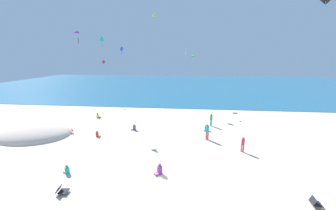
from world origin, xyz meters
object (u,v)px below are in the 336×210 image
beach_chair_near_camera (315,202)px  kite_yellow (154,14)px  person_6 (97,134)px  kite_blue (122,49)px  person_3 (67,170)px  person_5 (159,170)px  kite_teal (102,38)px  person_0 (211,119)px  person_8 (134,128)px  kite_red (104,62)px  beach_chair_far_left (62,190)px  person_2 (207,131)px  person_4 (98,116)px  kite_orange (186,48)px  kite_green (193,56)px  kite_magenta (78,32)px  person_7 (243,143)px  beach_chair_far_right (71,131)px  person_1 (206,128)px

beach_chair_near_camera → kite_yellow: size_ratio=0.51×
person_6 → kite_blue: (-2.23, 16.06, 9.50)m
person_3 → person_5: (6.79, 0.62, 0.05)m
kite_teal → person_0: bearing=-5.0°
person_8 → kite_red: (-9.70, 15.12, 7.13)m
beach_chair_far_left → person_6: 9.23m
person_0 → beach_chair_far_left: bearing=-94.5°
person_2 → person_4: (-14.67, 6.11, -0.68)m
person_0 → kite_orange: bearing=142.0°
kite_orange → beach_chair_far_left: bearing=-106.6°
beach_chair_near_camera → kite_teal: 25.55m
person_4 → kite_green: 19.36m
person_4 → kite_magenta: 14.23m
person_2 → person_6: (-11.69, -0.41, -0.71)m
beach_chair_near_camera → kite_orange: (-7.95, 23.68, 9.61)m
person_3 → kite_magenta: bearing=-61.5°
person_8 → kite_blue: kite_blue is taller
person_2 → person_5: 7.84m
kite_blue → kite_teal: kite_teal is taller
person_6 → kite_teal: (-1.28, 5.91, 10.43)m
person_7 → kite_orange: bearing=-137.2°
person_5 → person_3: bearing=-40.2°
kite_magenta → kite_teal: (-1.84, 8.84, 0.37)m
beach_chair_near_camera → person_0: person_0 is taller
beach_chair_near_camera → kite_yellow: kite_yellow is taller
kite_yellow → kite_teal: size_ratio=0.84×
kite_yellow → kite_teal: kite_yellow is taller
person_4 → person_6: size_ratio=1.11×
beach_chair_far_left → kite_red: kite_red is taller
beach_chair_far_right → person_5: 12.99m
person_5 → kite_red: kite_red is taller
person_2 → kite_yellow: bearing=-175.9°
person_0 → kite_yellow: 22.10m
kite_red → kite_teal: (5.04, -11.56, 3.26)m
person_6 → kite_orange: kite_orange is taller
beach_chair_near_camera → person_6: bearing=157.0°
person_3 → kite_magenta: size_ratio=0.70×
person_5 → person_8: size_ratio=1.07×
person_1 → person_7: size_ratio=0.51×
person_8 → kite_teal: size_ratio=0.56×
beach_chair_near_camera → person_1: bearing=117.8°
person_7 → person_5: bearing=-34.1°
person_4 → person_5: size_ratio=0.88×
person_3 → kite_yellow: size_ratio=0.59×
beach_chair_far_right → person_1: bearing=158.0°
kite_magenta → kite_yellow: (2.73, 21.18, 5.42)m
person_7 → kite_red: size_ratio=0.78×
kite_yellow → person_6: bearing=-100.2°
person_4 → person_7: person_7 is taller
kite_blue → kite_red: (-4.09, 1.41, -2.33)m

